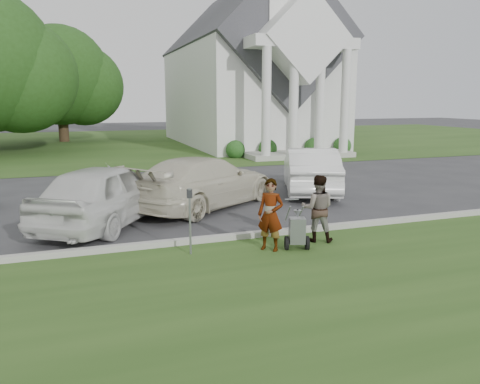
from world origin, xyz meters
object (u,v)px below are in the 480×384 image
person_left (271,215)px  car_b (106,194)px  striping_cart (297,231)px  car_c (204,182)px  person_right (318,209)px  tree_back (60,80)px  parking_meter_near (190,213)px  car_d (310,170)px  church (249,62)px

person_left → car_b: (-3.27, 3.47, 0.04)m
striping_cart → car_b: 5.29m
striping_cart → car_c: car_c is taller
person_left → car_c: bearing=136.7°
person_right → car_b: (-4.57, 3.20, 0.05)m
tree_back → person_right: bearing=-78.4°
car_c → striping_cart: bearing=154.2°
parking_meter_near → car_d: size_ratio=0.30×
person_right → parking_meter_near: bearing=26.1°
person_right → car_d: (2.63, 5.42, 0.02)m
person_left → tree_back: bearing=142.5°
car_d → church: bearing=-81.2°
church → parking_meter_near: (-9.85, -23.29, -5.02)m
car_c → car_d: 4.33m
church → striping_cart: church is taller
car_b → striping_cart: bearing=169.6°
parking_meter_near → tree_back: bearing=96.0°
person_left → parking_meter_near: 1.76m
striping_cart → person_left: bearing=-176.4°
tree_back → car_b: 27.31m
tree_back → car_c: size_ratio=1.77×
striping_cart → person_left: (-0.58, 0.14, 0.38)m
tree_back → striping_cart: 31.38m
person_right → car_c: size_ratio=0.29×
person_right → car_d: size_ratio=0.32×
church → person_right: bearing=-106.3°
person_left → car_d: bearing=98.7°
striping_cart → parking_meter_near: 2.40m
car_c → car_d: size_ratio=1.11×
church → tree_back: size_ratio=2.51×
person_right → car_c: 4.64m
tree_back → car_d: 26.59m
striping_cart → person_right: person_right is taller
tree_back → car_b: (1.62, -26.99, -3.89)m
parking_meter_near → car_b: (-1.54, 3.17, -0.08)m
striping_cart → car_b: size_ratio=0.23×
person_left → person_right: person_left is taller
person_right → parking_meter_near: person_right is taller
tree_back → parking_meter_near: (3.16, -30.16, -3.81)m
church → car_b: church is taller
tree_back → car_c: bearing=-79.9°
striping_cart → person_left: size_ratio=0.71×
car_c → person_left: bearing=147.4°
striping_cart → car_d: bearing=77.0°
person_left → parking_meter_near: size_ratio=1.10×
person_left → car_b: car_b is taller
striping_cart → person_right: (0.72, 0.41, 0.36)m
person_right → car_c: car_c is taller
tree_back → car_b: size_ratio=1.96×
tree_back → car_d: (8.82, -24.77, -3.92)m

